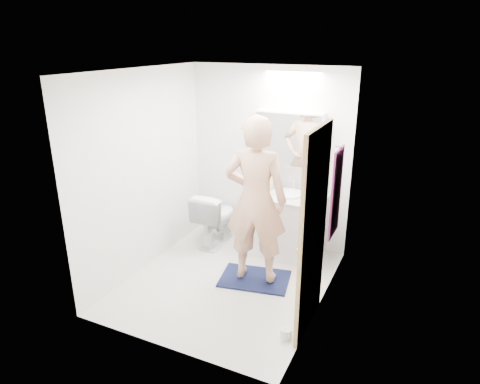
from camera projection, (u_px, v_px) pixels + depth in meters
The scene contains 23 objects.
floor at pixel (227, 282), 4.99m from camera, with size 2.50×2.50×0.00m, color silver.
ceiling at pixel (225, 70), 4.17m from camera, with size 2.50×2.50×0.00m, color white.
wall_back at pixel (268, 158), 5.65m from camera, with size 2.50×2.50×0.00m, color white.
wall_front at pixel (158, 230), 3.52m from camera, with size 2.50×2.50×0.00m, color white.
wall_left at pixel (143, 173), 5.02m from camera, with size 2.50×2.50×0.00m, color white.
wall_right at pixel (326, 201), 4.14m from camera, with size 2.50×2.50×0.00m, color white.
vanity_cabinet at pixel (287, 226), 5.52m from camera, with size 0.90×0.55×0.78m, color white.
countertop at pixel (288, 197), 5.38m from camera, with size 0.95×0.58×0.04m, color silver.
sink_basin at pixel (289, 194), 5.40m from camera, with size 0.36×0.36×0.03m, color white.
faucet at pixel (294, 185), 5.54m from camera, with size 0.02×0.02×0.16m, color silver.
medicine_cabinet at pixel (289, 139), 5.36m from camera, with size 0.88×0.14×0.70m, color white.
mirror_panel at pixel (287, 140), 5.29m from camera, with size 0.84×0.01×0.66m, color silver.
toilet at pixel (216, 217), 5.83m from camera, with size 0.43×0.75×0.76m, color white.
bath_rug at pixel (255, 279), 5.03m from camera, with size 0.80×0.55×0.02m, color #121939.
person at pixel (256, 201), 4.69m from camera, with size 0.70×0.46×1.92m, color tan.
door at pixel (313, 233), 3.92m from camera, with size 0.04×0.80×2.00m, color tan.
door_knob at pixel (299, 251), 3.70m from camera, with size 0.06×0.06×0.06m, color gold.
towel at pixel (336, 193), 4.65m from camera, with size 0.02×0.42×1.00m, color #1B133E.
towel_hook at pixel (339, 147), 4.48m from camera, with size 0.02×0.02×0.07m, color silver.
soap_bottle_a at pixel (271, 181), 5.58m from camera, with size 0.09×0.09×0.23m, color beige.
soap_bottle_b at pixel (278, 183), 5.58m from camera, with size 0.07×0.07×0.16m, color #588BBD.
toothbrush_cup at pixel (310, 191), 5.40m from camera, with size 0.09×0.09×0.08m, color #416FC5.
toilet_paper_roll at pixel (286, 333), 4.04m from camera, with size 0.11×0.11×0.10m, color silver.
Camera 1 is at (1.98, -3.86, 2.69)m, focal length 31.72 mm.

